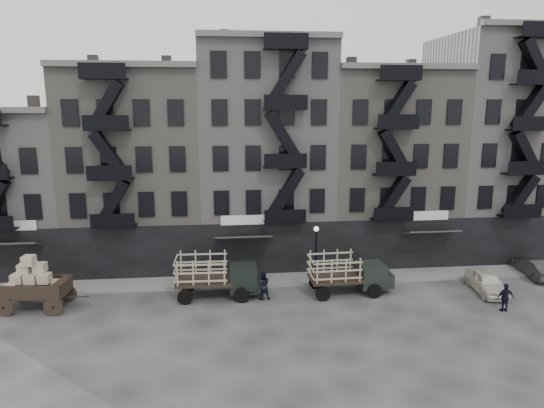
{
  "coord_description": "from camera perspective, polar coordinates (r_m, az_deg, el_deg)",
  "views": [
    {
      "loc": [
        -3.39,
        -29.36,
        12.73
      ],
      "look_at": [
        0.05,
        4.0,
        5.64
      ],
      "focal_mm": 32.0,
      "sensor_mm": 36.0,
      "label": 1
    }
  ],
  "objects": [
    {
      "name": "car_east",
      "position": [
        36.42,
        23.94,
        -8.38
      ],
      "size": [
        2.08,
        4.37,
        1.44
      ],
      "primitive_type": "imported",
      "rotation": [
        0.0,
        0.0,
        -0.09
      ],
      "color": "beige",
      "rests_on": "ground"
    },
    {
      "name": "policeman",
      "position": [
        33.64,
        25.76,
        -9.88
      ],
      "size": [
        1.06,
        0.44,
        1.8
      ],
      "primitive_type": "imported",
      "rotation": [
        0.0,
        0.0,
        3.15
      ],
      "color": "black",
      "rests_on": "ground"
    },
    {
      "name": "stake_truck_east",
      "position": [
        33.26,
        8.93,
        -7.77
      ],
      "size": [
        5.65,
        2.5,
        2.8
      ],
      "rotation": [
        0.0,
        0.0,
        0.04
      ],
      "color": "black",
      "rests_on": "ground"
    },
    {
      "name": "lamp_post",
      "position": [
        34.08,
        5.2,
        -5.08
      ],
      "size": [
        0.36,
        0.36,
        4.28
      ],
      "color": "black",
      "rests_on": "ground"
    },
    {
      "name": "car_far",
      "position": [
        41.11,
        28.5,
        -6.57
      ],
      "size": [
        1.79,
        4.35,
        1.4
      ],
      "primitive_type": "imported",
      "rotation": [
        0.0,
        0.0,
        3.07
      ],
      "color": "#262528",
      "rests_on": "ground"
    },
    {
      "name": "building_center",
      "position": [
        39.56,
        -0.95,
        5.81
      ],
      "size": [
        10.0,
        11.35,
        18.2
      ],
      "color": "gray",
      "rests_on": "ground"
    },
    {
      "name": "building_mideast",
      "position": [
        41.74,
        12.91,
        4.45
      ],
      "size": [
        10.0,
        11.35,
        16.2
      ],
      "color": "slate",
      "rests_on": "ground"
    },
    {
      "name": "building_west",
      "position": [
        43.09,
        -28.49,
        1.51
      ],
      "size": [
        10.0,
        11.35,
        13.2
      ],
      "color": "gray",
      "rests_on": "ground"
    },
    {
      "name": "ground",
      "position": [
        32.18,
        0.65,
        -11.36
      ],
      "size": [
        140.0,
        140.0,
        0.0
      ],
      "primitive_type": "plane",
      "color": "#38383A",
      "rests_on": "ground"
    },
    {
      "name": "stake_truck_west",
      "position": [
        32.46,
        -6.47,
        -8.07
      ],
      "size": [
        5.87,
        2.55,
        2.91
      ],
      "rotation": [
        0.0,
        0.0,
        -0.03
      ],
      "color": "black",
      "rests_on": "ground"
    },
    {
      "name": "building_east",
      "position": [
        45.79,
        25.01,
        6.17
      ],
      "size": [
        10.0,
        11.35,
        19.2
      ],
      "color": "gray",
      "rests_on": "ground"
    },
    {
      "name": "wagon",
      "position": [
        33.73,
        -26.36,
        -7.89
      ],
      "size": [
        4.33,
        2.6,
        3.51
      ],
      "rotation": [
        0.0,
        0.0,
        -0.09
      ],
      "color": "black",
      "rests_on": "ground"
    },
    {
      "name": "pedestrian_mid",
      "position": [
        32.12,
        -1.07,
        -9.52
      ],
      "size": [
        1.0,
        0.8,
        1.96
      ],
      "primitive_type": "imported",
      "rotation": [
        0.0,
        0.0,
        3.2
      ],
      "color": "black",
      "rests_on": "ground"
    },
    {
      "name": "building_midwest",
      "position": [
        40.08,
        -15.37,
        4.02
      ],
      "size": [
        10.0,
        11.35,
        16.2
      ],
      "color": "slate",
      "rests_on": "ground"
    },
    {
      "name": "sidewalk",
      "position": [
        35.61,
        -0.04,
        -8.87
      ],
      "size": [
        55.0,
        2.5,
        0.15
      ],
      "primitive_type": "cube",
      "color": "slate",
      "rests_on": "ground"
    }
  ]
}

